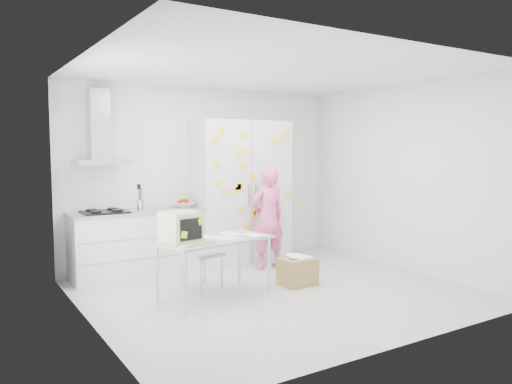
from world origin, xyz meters
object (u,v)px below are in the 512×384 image
desk (194,233)px  cardboard_box (298,271)px  person (268,218)px  chair (199,247)px

desk → cardboard_box: (1.47, -0.00, -0.63)m
person → desk: 1.90m
desk → chair: (0.33, 0.57, -0.29)m
chair → desk: bearing=-133.9°
desk → chair: desk is taller
desk → cardboard_box: desk is taller
cardboard_box → person: bearing=80.1°
person → chair: (-1.31, -0.40, -0.24)m
person → desk: size_ratio=1.04×
chair → cardboard_box: chair is taller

